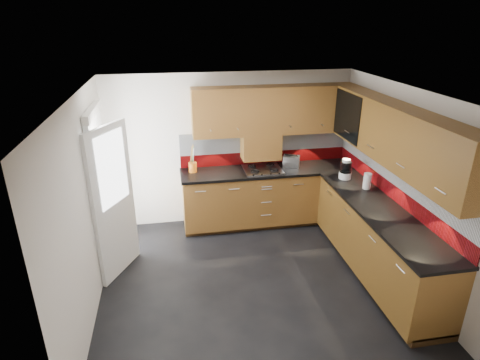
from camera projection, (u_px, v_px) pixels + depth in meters
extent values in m
cube|color=black|center=(253.00, 281.00, 5.17)|extent=(4.00, 3.80, 0.02)
cube|color=white|center=(256.00, 89.00, 4.23)|extent=(4.00, 3.80, 0.10)
cube|color=silver|center=(230.00, 149.00, 6.38)|extent=(4.00, 0.08, 2.64)
cube|color=silver|center=(306.00, 297.00, 3.03)|extent=(4.00, 0.08, 2.64)
cube|color=silver|center=(82.00, 210.00, 4.39)|extent=(0.08, 3.80, 2.64)
cube|color=silver|center=(406.00, 185.00, 5.03)|extent=(0.08, 3.80, 2.64)
cube|color=#582F13|center=(268.00, 196.00, 6.44)|extent=(2.70, 0.60, 0.95)
cube|color=brown|center=(377.00, 241.00, 5.16)|extent=(0.60, 2.60, 0.95)
cube|color=#3C2511|center=(267.00, 219.00, 6.63)|extent=(2.70, 0.54, 0.10)
cube|color=#3C2511|center=(375.00, 269.00, 5.32)|extent=(0.54, 2.60, 0.10)
cube|color=black|center=(268.00, 171.00, 6.26)|extent=(2.72, 0.62, 0.04)
cube|color=black|center=(382.00, 211.00, 4.97)|extent=(0.62, 2.60, 0.04)
cube|color=maroon|center=(264.00, 157.00, 6.48)|extent=(2.70, 0.02, 0.20)
cube|color=silver|center=(265.00, 141.00, 6.38)|extent=(2.70, 0.02, 0.34)
cube|color=maroon|center=(392.00, 190.00, 5.26)|extent=(0.02, 3.20, 0.20)
cube|color=silver|center=(395.00, 171.00, 5.16)|extent=(0.02, 3.20, 0.34)
cube|color=#582F13|center=(274.00, 110.00, 6.05)|extent=(2.50, 0.33, 0.72)
cube|color=brown|center=(397.00, 136.00, 4.78)|extent=(0.33, 2.87, 0.72)
cube|color=silver|center=(267.00, 127.00, 5.95)|extent=(1.80, 0.01, 0.16)
cube|color=silver|center=(382.00, 154.00, 4.80)|extent=(0.01, 2.00, 0.16)
cube|color=#582F13|center=(261.00, 146.00, 6.24)|extent=(0.60, 0.33, 0.40)
cube|color=black|center=(347.00, 116.00, 5.69)|extent=(0.01, 0.80, 0.66)
cube|color=#FFD18C|center=(367.00, 115.00, 5.74)|extent=(0.01, 0.76, 0.64)
cube|color=black|center=(358.00, 114.00, 5.71)|extent=(0.29, 0.76, 0.01)
cylinder|color=black|center=(367.00, 111.00, 5.45)|extent=(0.07, 0.07, 0.16)
cylinder|color=black|center=(362.00, 109.00, 5.58)|extent=(0.07, 0.07, 0.16)
cylinder|color=white|center=(358.00, 107.00, 5.72)|extent=(0.07, 0.07, 0.16)
cylinder|color=black|center=(353.00, 104.00, 5.86)|extent=(0.07, 0.07, 0.16)
cube|color=white|center=(103.00, 191.00, 5.29)|extent=(0.06, 0.95, 2.04)
cube|color=white|center=(114.00, 203.00, 5.01)|extent=(0.42, 0.73, 1.98)
cube|color=white|center=(112.00, 169.00, 4.84)|extent=(0.28, 0.50, 0.90)
cube|color=silver|center=(263.00, 169.00, 6.22)|extent=(0.58, 0.50, 0.02)
torus|color=black|center=(255.00, 171.00, 6.08)|extent=(0.13, 0.13, 0.02)
torus|color=black|center=(274.00, 170.00, 6.13)|extent=(0.13, 0.13, 0.02)
torus|color=black|center=(252.00, 166.00, 6.30)|extent=(0.13, 0.13, 0.02)
torus|color=black|center=(270.00, 165.00, 6.35)|extent=(0.13, 0.13, 0.02)
cube|color=black|center=(266.00, 174.00, 6.00)|extent=(0.44, 0.04, 0.02)
cylinder|color=#C35D12|center=(193.00, 167.00, 6.12)|extent=(0.12, 0.12, 0.15)
cylinder|color=olive|center=(192.00, 155.00, 6.07)|extent=(0.06, 0.03, 0.31)
cylinder|color=olive|center=(193.00, 156.00, 6.07)|extent=(0.05, 0.04, 0.29)
cylinder|color=olive|center=(192.00, 154.00, 6.07)|extent=(0.06, 0.02, 0.33)
cylinder|color=olive|center=(193.00, 156.00, 6.07)|extent=(0.03, 0.05, 0.27)
cylinder|color=olive|center=(191.00, 155.00, 6.07)|extent=(0.05, 0.04, 0.30)
cube|color=silver|center=(291.00, 161.00, 6.34)|extent=(0.29, 0.24, 0.17)
cube|color=black|center=(292.00, 156.00, 6.31)|extent=(0.19, 0.10, 0.01)
cube|color=black|center=(291.00, 155.00, 6.34)|extent=(0.19, 0.10, 0.01)
cylinder|color=white|center=(345.00, 175.00, 5.89)|extent=(0.18, 0.18, 0.10)
cylinder|color=black|center=(346.00, 167.00, 5.84)|extent=(0.17, 0.17, 0.16)
cylinder|color=white|center=(347.00, 161.00, 5.80)|extent=(0.12, 0.12, 0.04)
cylinder|color=white|center=(367.00, 181.00, 5.52)|extent=(0.13, 0.13, 0.22)
cube|color=#E35B19|center=(345.00, 174.00, 6.05)|extent=(0.14, 0.13, 0.01)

